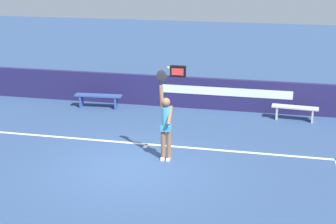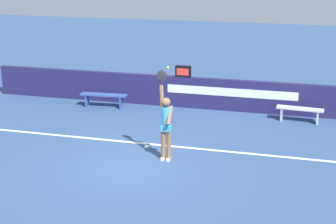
{
  "view_description": "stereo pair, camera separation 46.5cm",
  "coord_description": "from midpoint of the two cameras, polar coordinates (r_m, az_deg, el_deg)",
  "views": [
    {
      "loc": [
        3.62,
        -11.65,
        5.37
      ],
      "look_at": [
        0.88,
        0.6,
        1.39
      ],
      "focal_mm": 53.36,
      "sensor_mm": 36.0,
      "label": 1
    },
    {
      "loc": [
        4.07,
        -11.54,
        5.37
      ],
      "look_at": [
        0.88,
        0.6,
        1.39
      ],
      "focal_mm": 53.36,
      "sensor_mm": 36.0,
      "label": 2
    }
  ],
  "objects": [
    {
      "name": "ground_plane",
      "position": [
        13.34,
        -3.32,
        -6.19
      ],
      "size": [
        60.0,
        60.0,
        0.0
      ],
      "primitive_type": "plane",
      "color": "navy"
    },
    {
      "name": "court_lines",
      "position": [
        12.39,
        -4.9,
        -8.15
      ],
      "size": [
        10.87,
        5.7,
        0.0
      ],
      "color": "white",
      "rests_on": "ground"
    },
    {
      "name": "back_wall",
      "position": [
        18.27,
        2.09,
        2.33
      ],
      "size": [
        14.58,
        0.21,
        1.13
      ],
      "color": "#1F1C49",
      "rests_on": "ground"
    },
    {
      "name": "speed_display",
      "position": [
        18.06,
        2.49,
        4.66
      ],
      "size": [
        0.56,
        0.19,
        0.4
      ],
      "color": "black",
      "rests_on": "back_wall"
    },
    {
      "name": "tennis_player",
      "position": [
        13.35,
        0.75,
        -1.3
      ],
      "size": [
        0.45,
        0.41,
        2.52
      ],
      "color": "brown",
      "rests_on": "ground"
    },
    {
      "name": "tennis_ball",
      "position": [
        12.6,
        1.03,
        5.09
      ],
      "size": [
        0.07,
        0.07,
        0.07
      ],
      "color": "#C4DB34"
    },
    {
      "name": "courtside_bench_near",
      "position": [
        17.27,
        15.58,
        0.08
      ],
      "size": [
        1.56,
        0.47,
        0.48
      ],
      "color": "#B5BBAF",
      "rests_on": "ground"
    },
    {
      "name": "courtside_bench_far",
      "position": [
        18.37,
        -6.63,
        1.7
      ],
      "size": [
        1.74,
        0.48,
        0.49
      ],
      "color": "#2F488A",
      "rests_on": "ground"
    }
  ]
}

